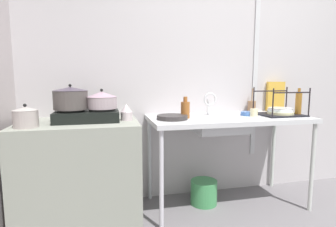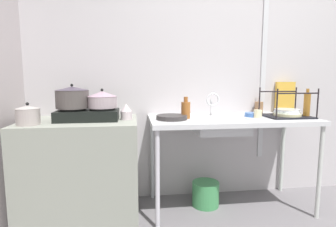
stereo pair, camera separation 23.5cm
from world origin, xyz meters
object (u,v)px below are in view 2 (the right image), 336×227
(utensil_jar, at_px, (259,107))
(frying_pan, at_px, (172,117))
(percolator, at_px, (126,112))
(cereal_box, at_px, (285,97))
(sink_basin, at_px, (221,125))
(faucet, at_px, (212,101))
(stove, at_px, (88,114))
(bottle_by_sink, at_px, (186,110))
(small_bowl_on_drainboard, at_px, (252,115))
(pot_beside_stove, at_px, (28,115))
(bottle_by_rack, at_px, (307,104))
(dish_rack, at_px, (287,113))
(bucket_on_floor, at_px, (206,194))
(cup_by_rack, at_px, (258,114))
(pot_on_left_burner, at_px, (72,97))
(pot_on_right_burner, at_px, (102,99))

(utensil_jar, bearing_deg, frying_pan, -161.38)
(percolator, relative_size, cereal_box, 0.43)
(sink_basin, relative_size, faucet, 2.11)
(stove, distance_m, utensil_jar, 1.68)
(cereal_box, bearing_deg, bottle_by_sink, -157.48)
(cereal_box, bearing_deg, small_bowl_on_drainboard, -143.18)
(pot_beside_stove, distance_m, sink_basin, 1.58)
(sink_basin, bearing_deg, utensil_jar, 30.71)
(bottle_by_sink, xyz_separation_m, bottle_by_rack, (1.11, -0.07, 0.04))
(small_bowl_on_drainboard, bearing_deg, pot_beside_stove, -173.75)
(sink_basin, relative_size, dish_rack, 1.16)
(bucket_on_floor, bearing_deg, utensil_jar, 19.28)
(percolator, bearing_deg, cup_by_rack, -1.90)
(sink_basin, distance_m, bottle_by_sink, 0.35)
(pot_on_left_burner, bearing_deg, bucket_on_floor, 2.84)
(bottle_by_sink, height_order, bottle_by_rack, bottle_by_rack)
(stove, distance_m, frying_pan, 0.71)
(cup_by_rack, bearing_deg, sink_basin, 176.80)
(bottle_by_sink, bearing_deg, bottle_by_rack, -3.64)
(percolator, height_order, sink_basin, percolator)
(sink_basin, bearing_deg, cereal_box, 21.67)
(faucet, bearing_deg, small_bowl_on_drainboard, -16.24)
(pot_on_left_burner, distance_m, sink_basin, 1.31)
(bucket_on_floor, bearing_deg, cup_by_rack, -13.38)
(bottle_by_rack, relative_size, cereal_box, 0.82)
(sink_basin, distance_m, cup_by_rack, 0.35)
(cup_by_rack, bearing_deg, pot_on_left_burner, 178.35)
(percolator, height_order, cereal_box, cereal_box)
(frying_pan, bearing_deg, stove, 175.96)
(pot_on_right_burner, bearing_deg, bottle_by_sink, -0.04)
(faucet, height_order, utensil_jar, utensil_jar)
(dish_rack, bearing_deg, stove, 179.01)
(pot_on_left_burner, relative_size, small_bowl_on_drainboard, 2.00)
(dish_rack, bearing_deg, bottle_by_rack, -13.53)
(bottle_by_rack, xyz_separation_m, utensil_jar, (-0.29, 0.34, -0.06))
(bottle_by_rack, bearing_deg, bottle_by_sink, 176.36)
(pot_on_right_burner, xyz_separation_m, small_bowl_on_drainboard, (1.35, 0.03, -0.16))
(pot_beside_stove, height_order, bottle_by_rack, bottle_by_rack)
(small_bowl_on_drainboard, height_order, bucket_on_floor, small_bowl_on_drainboard)
(stove, height_order, bottle_by_sink, bottle_by_sink)
(dish_rack, bearing_deg, faucet, 166.35)
(bottle_by_rack, distance_m, cereal_box, 0.36)
(cup_by_rack, distance_m, utensil_jar, 0.36)
(dish_rack, height_order, small_bowl_on_drainboard, dish_rack)
(percolator, height_order, small_bowl_on_drainboard, percolator)
(bottle_by_rack, height_order, bucket_on_floor, bottle_by_rack)
(stove, height_order, faucet, faucet)
(percolator, distance_m, small_bowl_on_drainboard, 1.16)
(pot_on_right_burner, distance_m, bucket_on_floor, 1.31)
(percolator, xyz_separation_m, bucket_on_floor, (0.73, 0.07, -0.81))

